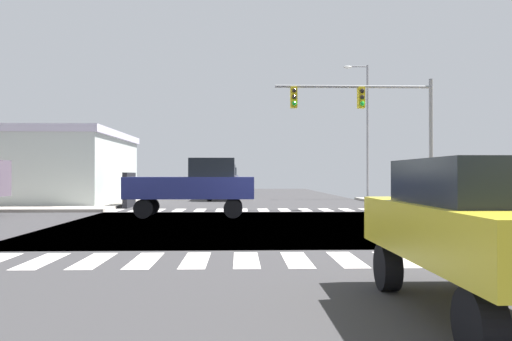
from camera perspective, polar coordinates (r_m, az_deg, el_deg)
name	(u,v)px	position (r m, az deg, el deg)	size (l,w,h in m)	color
ground	(266,225)	(17.78, 1.06, -5.99)	(90.00, 90.00, 0.05)	#353436
sidewalk_corner_ne	(481,203)	(32.80, 23.27, -3.25)	(12.00, 12.00, 0.14)	#A09B91
sidewalk_corner_nw	(23,204)	(32.09, -24.03, -3.31)	(12.00, 12.00, 0.14)	#9F978C
crosswalk_near	(272,260)	(10.53, 1.70, -9.67)	(13.50, 2.00, 0.01)	white
crosswalk_far	(253,210)	(25.04, -0.36, -4.31)	(13.50, 2.00, 0.01)	white
traffic_signal_mast	(370,112)	(26.34, 12.24, 6.26)	(7.78, 0.55, 6.39)	gray
street_lamp	(365,120)	(37.42, 11.71, 5.37)	(1.78, 0.32, 9.33)	gray
sedan_nearside_1	(483,223)	(6.80, 23.42, -5.25)	(1.80, 4.30, 1.88)	black
pickup_farside_1	(195,185)	(21.26, -6.68, -1.52)	(5.10, 2.00, 2.35)	black
suv_leading_1	(223,179)	(34.96, -3.64, -0.94)	(1.96, 4.60, 2.34)	black
suv_middle_2	(227,178)	(49.04, -3.12, -0.80)	(1.96, 4.60, 2.34)	black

